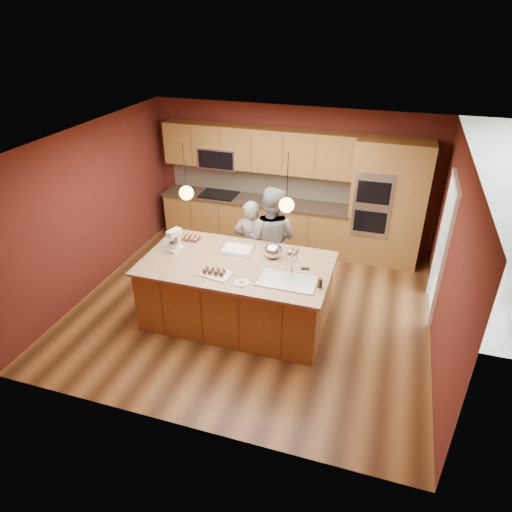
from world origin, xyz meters
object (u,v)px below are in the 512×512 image
(stand_mixer, at_px, (175,242))
(mixing_bowl, at_px, (273,251))
(island, at_px, (238,291))
(person_right, at_px, (271,240))
(person_left, at_px, (251,244))

(stand_mixer, xyz_separation_m, mixing_bowl, (1.47, 0.24, -0.04))
(island, height_order, stand_mixer, island)
(person_right, bearing_deg, stand_mixer, 42.83)
(island, bearing_deg, mixing_bowl, 34.89)
(person_right, bearing_deg, mixing_bowl, 113.31)
(person_left, bearing_deg, stand_mixer, 34.16)
(person_left, distance_m, stand_mixer, 1.36)
(island, bearing_deg, person_right, 77.84)
(person_left, xyz_separation_m, stand_mixer, (-0.90, -0.95, 0.38))
(island, relative_size, person_left, 1.76)
(person_right, height_order, stand_mixer, person_right)
(person_right, relative_size, mixing_bowl, 6.74)
(island, distance_m, person_left, 1.06)
(island, height_order, person_left, person_left)
(stand_mixer, distance_m, mixing_bowl, 1.49)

